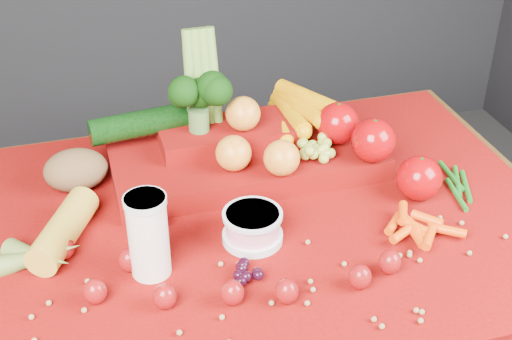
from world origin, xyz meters
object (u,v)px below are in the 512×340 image
object	(u,v)px
table	(259,263)
milk_glass	(148,233)
yogurt_bowl	(253,226)
produce_mound	(260,143)

from	to	relation	value
table	milk_glass	bearing A→B (deg)	-155.88
milk_glass	yogurt_bowl	xyz separation A→B (m)	(0.18, 0.03, -0.05)
produce_mound	table	bearing A→B (deg)	-106.85
produce_mound	milk_glass	bearing A→B (deg)	-135.94
milk_glass	produce_mound	bearing A→B (deg)	44.06
yogurt_bowl	table	bearing A→B (deg)	64.09
milk_glass	yogurt_bowl	world-z (taller)	milk_glass
table	produce_mound	world-z (taller)	produce_mound
table	produce_mound	bearing A→B (deg)	73.15
table	milk_glass	distance (m)	0.29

